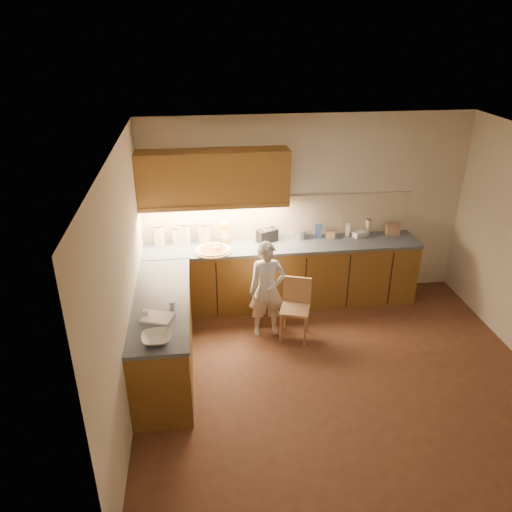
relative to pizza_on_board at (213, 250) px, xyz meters
name	(u,v)px	position (x,y,z in m)	size (l,w,h in m)	color
room	(350,242)	(1.32, -1.57, 0.73)	(4.54, 4.50, 2.62)	#512C1B
l_counter	(246,292)	(0.40, -0.32, -0.48)	(3.77, 2.62, 0.92)	brown
backsplash	(279,217)	(0.95, 0.41, 0.27)	(3.75, 0.02, 0.58)	beige
upper_cabinets	(213,178)	(0.05, 0.25, 0.91)	(1.95, 0.36, 0.73)	brown
pizza_on_board	(213,250)	(0.00, 0.00, 0.00)	(0.49, 0.49, 0.20)	tan
child	(267,289)	(0.63, -0.59, -0.31)	(0.46, 0.30, 1.26)	silver
wooden_chair	(296,304)	(0.99, -0.69, -0.49)	(0.45, 0.45, 0.79)	tan
mixing_bowl	(157,338)	(-0.63, -1.96, 0.01)	(0.29, 0.29, 0.07)	white
canister_a	(159,235)	(-0.70, 0.30, 0.13)	(0.15, 0.15, 0.30)	white
canister_b	(177,235)	(-0.46, 0.30, 0.11)	(0.15, 0.15, 0.26)	white
canister_c	(184,233)	(-0.37, 0.29, 0.14)	(0.17, 0.17, 0.31)	white
canister_d	(204,232)	(-0.10, 0.32, 0.12)	(0.18, 0.18, 0.29)	beige
oil_jug	(225,233)	(0.18, 0.27, 0.13)	(0.13, 0.11, 0.33)	gold
toaster	(267,235)	(0.75, 0.24, 0.07)	(0.31, 0.25, 0.18)	black
steel_pot	(300,234)	(1.22, 0.28, 0.04)	(0.16, 0.16, 0.12)	silver
blue_box	(318,231)	(1.48, 0.29, 0.07)	(0.09, 0.06, 0.19)	#304592
card_box_a	(330,235)	(1.65, 0.26, 0.02)	(0.13, 0.09, 0.09)	tan
white_bottle	(348,230)	(1.90, 0.29, 0.07)	(0.06, 0.06, 0.18)	white
flat_pack	(359,234)	(2.06, 0.26, 0.01)	(0.18, 0.13, 0.07)	white
tall_jar	(368,226)	(2.21, 0.33, 0.09)	(0.07, 0.07, 0.22)	white
card_box_b	(393,229)	(2.55, 0.27, 0.05)	(0.19, 0.15, 0.15)	tan
dough_cloth	(157,317)	(-0.64, -1.55, -0.01)	(0.30, 0.24, 0.02)	white
spice_jar_a	(146,313)	(-0.76, -1.50, 0.02)	(0.06, 0.06, 0.08)	white
spice_jar_b	(172,305)	(-0.50, -1.36, 0.02)	(0.06, 0.06, 0.08)	white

